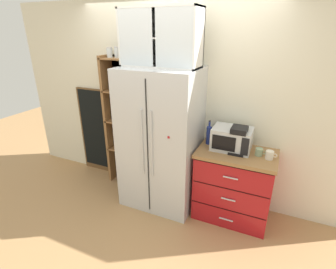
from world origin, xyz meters
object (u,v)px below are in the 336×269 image
object	(u,v)px
coffee_maker	(239,139)
mug_sage	(259,152)
bottle_cobalt	(209,134)
chalkboard_menu	(97,131)
microwave	(232,139)
refrigerator	(161,140)
mug_cream	(270,155)

from	to	relation	value
coffee_maker	mug_sage	xyz separation A→B (m)	(0.23, 0.00, -0.11)
mug_sage	bottle_cobalt	xyz separation A→B (m)	(-0.60, 0.08, 0.09)
mug_sage	chalkboard_menu	world-z (taller)	chalkboard_menu
microwave	bottle_cobalt	size ratio (longest dim) A/B	1.46
microwave	refrigerator	bearing A→B (deg)	-172.41
bottle_cobalt	microwave	bearing A→B (deg)	-7.69
microwave	coffee_maker	world-z (taller)	coffee_maker
coffee_maker	mug_sage	world-z (taller)	coffee_maker
mug_sage	mug_cream	xyz separation A→B (m)	(0.11, -0.04, 0.00)
refrigerator	bottle_cobalt	distance (m)	0.61
microwave	chalkboard_menu	size ratio (longest dim) A/B	0.32
refrigerator	mug_sage	distance (m)	1.18
coffee_maker	mug_sage	bearing A→B (deg)	0.83
mug_sage	coffee_maker	bearing A→B (deg)	-179.17
mug_cream	bottle_cobalt	distance (m)	0.73
mug_sage	mug_cream	size ratio (longest dim) A/B	0.97
microwave	chalkboard_menu	bearing A→B (deg)	174.51
refrigerator	microwave	size ratio (longest dim) A/B	4.06
chalkboard_menu	bottle_cobalt	bearing A→B (deg)	-5.16
microwave	coffee_maker	xyz separation A→B (m)	(0.08, -0.04, 0.03)
refrigerator	bottle_cobalt	bearing A→B (deg)	14.87
mug_cream	bottle_cobalt	bearing A→B (deg)	170.61
microwave	mug_sage	world-z (taller)	microwave
microwave	mug_sage	bearing A→B (deg)	-6.97
mug_sage	chalkboard_menu	xyz separation A→B (m)	(-2.46, 0.24, -0.24)
coffee_maker	bottle_cobalt	size ratio (longest dim) A/B	1.03
chalkboard_menu	mug_sage	bearing A→B (deg)	-5.68
mug_cream	chalkboard_menu	distance (m)	2.60
mug_sage	bottle_cobalt	world-z (taller)	bottle_cobalt
refrigerator	mug_cream	xyz separation A→B (m)	(1.29, 0.03, 0.04)
mug_sage	bottle_cobalt	bearing A→B (deg)	172.69
refrigerator	chalkboard_menu	xyz separation A→B (m)	(-1.28, 0.32, -0.21)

